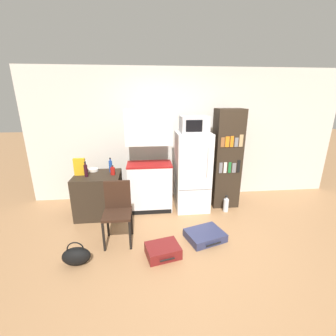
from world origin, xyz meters
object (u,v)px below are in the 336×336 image
object	(u,v)px
bowl	(93,170)
handbag	(76,256)
water_bottle_front	(226,205)
kitchen_hutch	(149,166)
bottle_wine_dark	(86,170)
bottle_blue_soda	(111,166)
suitcase_small_flat	(163,251)
refrigerator	(192,172)
side_table	(99,194)
bookshelf	(226,159)
microwave	(194,124)
cereal_box	(80,167)
suitcase_large_flat	(205,235)
chair	(118,207)
bottle_ketchup_red	(113,171)

from	to	relation	value
bowl	handbag	distance (m)	1.69
bowl	handbag	bearing A→B (deg)	-88.40
bowl	water_bottle_front	bearing A→B (deg)	-8.56
kitchen_hutch	bottle_wine_dark	bearing A→B (deg)	-170.05
bottle_blue_soda	kitchen_hutch	bearing A→B (deg)	-2.08
suitcase_small_flat	water_bottle_front	size ratio (longest dim) A/B	1.61
suitcase_small_flat	refrigerator	bearing A→B (deg)	50.47
side_table	bottle_wine_dark	xyz separation A→B (m)	(-0.16, -0.08, 0.50)
side_table	suitcase_small_flat	world-z (taller)	side_table
bottle_wine_dark	suitcase_small_flat	size ratio (longest dim) A/B	0.52
bowl	bookshelf	bearing A→B (deg)	-1.43
refrigerator	bookshelf	bearing A→B (deg)	7.96
microwave	cereal_box	size ratio (longest dim) A/B	1.59
bottle_blue_soda	suitcase_small_flat	world-z (taller)	bottle_blue_soda
bowl	suitcase_large_flat	distance (m)	2.31
cereal_box	suitcase_small_flat	bearing A→B (deg)	-43.88
suitcase_large_flat	cereal_box	bearing A→B (deg)	136.11
bookshelf	handbag	world-z (taller)	bookshelf
refrigerator	side_table	bearing A→B (deg)	-178.15
microwave	chair	bearing A→B (deg)	-145.63
chair	handbag	world-z (taller)	chair
cereal_box	handbag	distance (m)	1.58
bookshelf	chair	bearing A→B (deg)	-153.54
bottle_ketchup_red	suitcase_large_flat	bearing A→B (deg)	-33.00
side_table	refrigerator	bearing A→B (deg)	1.85
refrigerator	suitcase_large_flat	world-z (taller)	refrigerator
refrigerator	bookshelf	size ratio (longest dim) A/B	0.78
bowl	handbag	size ratio (longest dim) A/B	0.48
bookshelf	bowl	world-z (taller)	bookshelf
chair	suitcase_small_flat	size ratio (longest dim) A/B	1.79
side_table	bottle_blue_soda	bearing A→B (deg)	30.00
microwave	bookshelf	size ratio (longest dim) A/B	0.25
suitcase_small_flat	bookshelf	bearing A→B (deg)	33.79
microwave	suitcase_small_flat	bearing A→B (deg)	-116.47
side_table	bottle_wine_dark	size ratio (longest dim) A/B	2.97
microwave	bottle_blue_soda	size ratio (longest dim) A/B	1.80
refrigerator	water_bottle_front	size ratio (longest dim) A/B	4.65
side_table	microwave	distance (m)	2.13
side_table	bowl	distance (m)	0.47
chair	side_table	bearing A→B (deg)	117.80
bowl	water_bottle_front	size ratio (longest dim) A/B	0.54
bottle_wine_dark	bowl	xyz separation A→B (m)	(0.06, 0.30, -0.09)
bottle_wine_dark	bowl	bearing A→B (deg)	79.53
refrigerator	bottle_blue_soda	world-z (taller)	refrigerator
kitchen_hutch	bottle_wine_dark	world-z (taller)	kitchen_hutch
bookshelf	bowl	bearing A→B (deg)	178.57
bottle_blue_soda	cereal_box	bearing A→B (deg)	-166.98
bottle_wine_dark	suitcase_large_flat	xyz separation A→B (m)	(1.89, -0.89, -0.82)
bowl	suitcase_large_flat	xyz separation A→B (m)	(1.84, -1.19, -0.73)
handbag	microwave	bearing A→B (deg)	37.86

